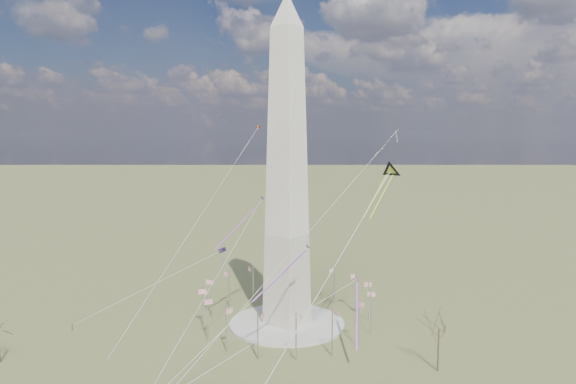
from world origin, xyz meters
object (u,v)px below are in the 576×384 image
Objects in this scene: tree_near at (439,326)px; person_west at (72,327)px; washington_monument at (287,172)px; kite_delta_black at (389,174)px.

tree_near is 107.64m from person_west.
washington_monument is 30.66m from kite_delta_black.
kite_delta_black is (-21.09, 11.49, 36.51)m from tree_near.
tree_near is 43.70m from kite_delta_black.
tree_near is at bearing 145.49° from kite_delta_black.
washington_monument is at bearing -180.00° from tree_near.
person_west is 105.97m from kite_delta_black.
washington_monument reaches higher than tree_near.
washington_monument reaches higher than kite_delta_black.
tree_near is 0.92× the size of kite_delta_black.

